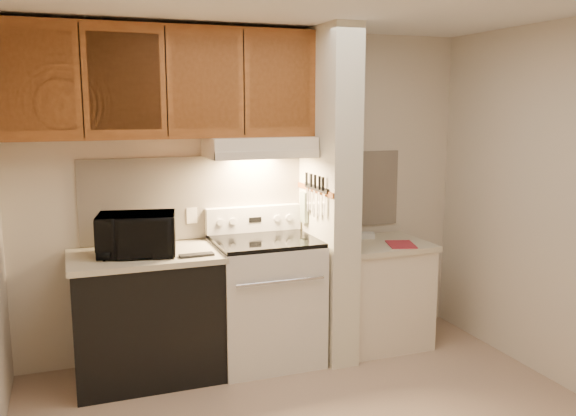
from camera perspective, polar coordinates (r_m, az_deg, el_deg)
wall_back at (r=4.81m, az=-3.47°, el=1.45°), size 3.60×2.50×0.02m
backsplash at (r=4.80m, az=-3.43°, el=1.25°), size 2.60×0.02×0.63m
range_body at (r=4.67m, az=-2.14°, el=-8.77°), size 0.76×0.65×0.92m
oven_window at (r=4.37m, az=-0.83°, el=-9.51°), size 0.50×0.01×0.30m
oven_handle at (r=4.27m, az=-0.67°, el=-6.88°), size 0.65×0.02×0.02m
cooktop at (r=4.54m, az=-2.17°, el=-3.07°), size 0.74×0.64×0.03m
range_backguard at (r=4.78m, az=-3.24°, el=-1.02°), size 0.76×0.08×0.20m
range_display at (r=4.74m, az=-3.09°, el=-1.11°), size 0.10×0.01×0.04m
range_knob_left_outer at (r=4.67m, az=-6.37°, el=-1.33°), size 0.05×0.02×0.05m
range_knob_left_inner at (r=4.69m, az=-5.18°, el=-1.25°), size 0.05×0.02×0.05m
range_knob_right_inner at (r=4.79m, az=-1.03°, el=-0.98°), size 0.05×0.02×0.05m
range_knob_right_outer at (r=4.83m, az=0.09°, el=-0.90°), size 0.05×0.02×0.05m
dishwasher_front at (r=4.51m, az=-13.04°, el=-10.04°), size 1.00×0.63×0.87m
left_countertop at (r=4.38m, az=-13.27°, el=-4.42°), size 1.04×0.67×0.04m
spoon_rest at (r=4.23m, az=-8.54°, el=-4.37°), size 0.24×0.08×0.02m
teal_jar at (r=4.57m, az=-13.90°, el=-2.94°), size 0.12×0.12×0.10m
outlet at (r=4.69m, az=-8.99°, el=-0.71°), size 0.08×0.01×0.12m
microwave at (r=4.31m, az=-13.98°, el=-2.42°), size 0.58×0.44×0.29m
partition_pillar at (r=4.66m, az=3.80°, el=1.18°), size 0.22×0.70×2.50m
pillar_trim at (r=4.60m, az=2.49°, el=1.72°), size 0.01×0.70×0.04m
knife_strip at (r=4.55m, az=2.66°, el=1.89°), size 0.02×0.42×0.04m
knife_blade_a at (r=4.40m, az=3.39°, el=0.30°), size 0.01×0.03×0.16m
knife_handle_a at (r=4.40m, az=3.29°, el=2.27°), size 0.02×0.02×0.10m
knife_blade_b at (r=4.49m, az=2.90°, el=0.36°), size 0.01×0.04×0.18m
knife_handle_b at (r=4.46m, az=2.97°, el=2.37°), size 0.02×0.02×0.10m
knife_blade_c at (r=4.57m, az=2.47°, el=0.41°), size 0.01×0.04×0.20m
knife_handle_c at (r=4.54m, az=2.55°, el=2.50°), size 0.02×0.02×0.10m
knife_blade_d at (r=4.64m, az=2.08°, el=0.80°), size 0.01×0.04×0.16m
knife_handle_d at (r=4.61m, az=2.19°, el=2.61°), size 0.02×0.02×0.10m
knife_blade_e at (r=4.70m, az=1.82°, el=0.78°), size 0.01×0.04×0.18m
knife_handle_e at (r=4.69m, az=1.75°, el=2.74°), size 0.02×0.02×0.10m
oven_mitt at (r=4.78m, az=1.51°, el=0.07°), size 0.03×0.10×0.24m
right_cab_base at (r=5.05m, az=8.52°, el=-8.09°), size 0.70×0.60×0.81m
right_countertop at (r=4.94m, az=8.64°, el=-3.38°), size 0.74×0.64×0.04m
red_folder at (r=4.85m, az=10.54°, el=-3.37°), size 0.27×0.32×0.01m
white_box at (r=5.06m, az=7.17°, el=-2.55°), size 0.19×0.15×0.04m
range_hood at (r=4.56m, az=-2.72°, el=5.75°), size 0.78×0.44×0.15m
hood_lip at (r=4.36m, az=-1.88°, el=4.99°), size 0.78×0.04×0.06m
upper_cabinets at (r=4.43m, az=-11.65°, el=11.41°), size 2.18×0.33×0.77m
cab_door_a at (r=4.23m, az=-22.54°, el=10.97°), size 0.46×0.01×0.63m
cab_gap_a at (r=4.22m, az=-18.78°, el=11.19°), size 0.01×0.01×0.73m
cab_door_b at (r=4.24m, az=-15.03°, el=11.37°), size 0.46×0.01×0.63m
cab_gap_b at (r=4.28m, az=-11.32°, el=11.49°), size 0.01×0.01×0.73m
cab_door_c at (r=4.33m, az=-7.69°, el=11.56°), size 0.46×0.01×0.63m
cab_gap_c at (r=4.40m, az=-4.14°, el=11.59°), size 0.01×0.01×0.73m
cab_door_d at (r=4.48m, az=-0.73°, el=11.58°), size 0.46×0.01×0.63m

